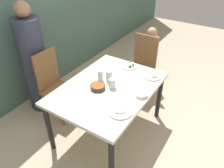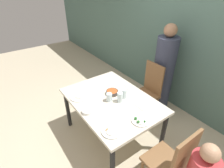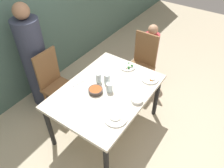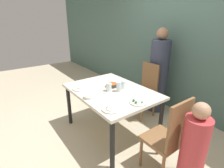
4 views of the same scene
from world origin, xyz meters
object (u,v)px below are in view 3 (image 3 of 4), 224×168
(chair_child_spot, at_px, (142,63))
(bowl_curry, at_px, (96,90))
(chair_adult_spot, at_px, (55,82))
(plate_rice_adult, at_px, (150,79))
(person_adult, at_px, (36,62))
(glass_water_tall, at_px, (109,88))
(person_child, at_px, (149,56))

(chair_child_spot, xyz_separation_m, bowl_curry, (-1.13, 0.04, 0.25))
(chair_adult_spot, relative_size, bowl_curry, 5.70)
(plate_rice_adult, bearing_deg, bowl_curry, 143.35)
(person_adult, distance_m, bowl_curry, 1.10)
(plate_rice_adult, relative_size, glass_water_tall, 1.91)
(plate_rice_adult, distance_m, glass_water_tall, 0.57)
(bowl_curry, relative_size, glass_water_tall, 1.47)
(chair_adult_spot, height_order, plate_rice_adult, chair_adult_spot)
(chair_adult_spot, distance_m, person_adult, 0.40)
(chair_child_spot, bearing_deg, bowl_curry, -91.91)
(person_adult, xyz_separation_m, glass_water_tall, (0.10, -1.23, 0.06))
(plate_rice_adult, bearing_deg, person_child, 25.66)
(glass_water_tall, bearing_deg, chair_child_spot, 5.05)
(bowl_curry, distance_m, glass_water_tall, 0.17)
(plate_rice_adult, height_order, glass_water_tall, glass_water_tall)
(chair_child_spot, distance_m, person_child, 0.29)
(person_adult, distance_m, plate_rice_adult, 1.64)
(plate_rice_adult, bearing_deg, chair_adult_spot, 115.62)
(person_child, height_order, plate_rice_adult, person_child)
(person_adult, height_order, glass_water_tall, person_adult)
(chair_child_spot, xyz_separation_m, glass_water_tall, (-1.02, -0.09, 0.28))
(bowl_curry, bearing_deg, plate_rice_adult, -36.65)
(chair_child_spot, height_order, person_child, person_child)
(person_adult, bearing_deg, plate_rice_adult, -69.52)
(plate_rice_adult, bearing_deg, person_adult, 110.48)
(chair_child_spot, relative_size, glass_water_tall, 8.36)
(person_child, distance_m, glass_water_tall, 1.35)
(person_child, distance_m, bowl_curry, 1.45)
(plate_rice_adult, bearing_deg, chair_child_spot, 36.21)
(person_adult, relative_size, person_child, 1.51)
(chair_adult_spot, height_order, person_child, person_child)
(person_adult, bearing_deg, person_child, -38.98)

